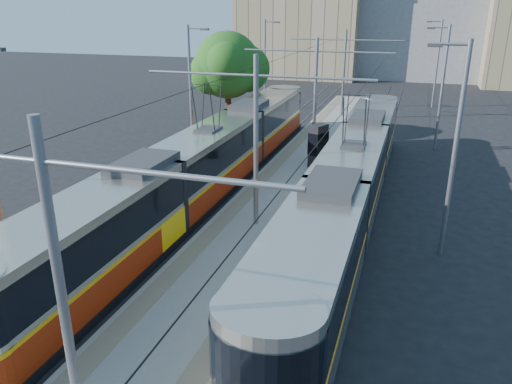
% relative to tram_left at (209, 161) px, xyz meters
% --- Properties ---
extents(ground, '(160.00, 160.00, 0.00)m').
position_rel_tram_left_xyz_m(ground, '(3.60, -11.54, -1.71)').
color(ground, black).
rests_on(ground, ground).
extents(platform, '(4.00, 50.00, 0.30)m').
position_rel_tram_left_xyz_m(platform, '(3.60, 5.46, -1.56)').
color(platform, gray).
rests_on(platform, ground).
extents(tactile_strip_left, '(0.70, 50.00, 0.01)m').
position_rel_tram_left_xyz_m(tactile_strip_left, '(2.15, 5.46, -1.40)').
color(tactile_strip_left, gray).
rests_on(tactile_strip_left, platform).
extents(tactile_strip_right, '(0.70, 50.00, 0.01)m').
position_rel_tram_left_xyz_m(tactile_strip_right, '(5.05, 5.46, -1.40)').
color(tactile_strip_right, gray).
rests_on(tactile_strip_right, platform).
extents(rails, '(8.71, 70.00, 0.03)m').
position_rel_tram_left_xyz_m(rails, '(3.60, 5.46, -1.69)').
color(rails, gray).
rests_on(rails, ground).
extents(tram_left, '(2.43, 31.62, 5.50)m').
position_rel_tram_left_xyz_m(tram_left, '(0.00, 0.00, 0.00)').
color(tram_left, black).
rests_on(tram_left, ground).
extents(tram_right, '(2.43, 28.31, 5.50)m').
position_rel_tram_left_xyz_m(tram_right, '(7.20, -0.82, 0.15)').
color(tram_right, black).
rests_on(tram_right, ground).
extents(catenary, '(9.20, 70.00, 7.00)m').
position_rel_tram_left_xyz_m(catenary, '(3.60, 2.61, 2.82)').
color(catenary, gray).
rests_on(catenary, platform).
extents(street_lamps, '(15.18, 38.22, 8.00)m').
position_rel_tram_left_xyz_m(street_lamps, '(3.60, 9.46, 2.48)').
color(street_lamps, gray).
rests_on(street_lamps, ground).
extents(shelter, '(1.07, 1.29, 2.46)m').
position_rel_tram_left_xyz_m(shelter, '(4.51, 5.28, -0.12)').
color(shelter, black).
rests_on(shelter, platform).
extents(tree, '(5.16, 4.77, 7.49)m').
position_rel_tram_left_xyz_m(tree, '(-3.06, 11.78, 3.36)').
color(tree, '#382314').
rests_on(tree, ground).
extents(building_left, '(16.32, 12.24, 13.38)m').
position_rel_tram_left_xyz_m(building_left, '(-6.40, 48.46, 5.00)').
color(building_left, '#9F866B').
rests_on(building_left, ground).
extents(building_centre, '(18.36, 14.28, 13.91)m').
position_rel_tram_left_xyz_m(building_centre, '(9.60, 52.46, 5.26)').
color(building_centre, gray).
rests_on(building_centre, ground).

